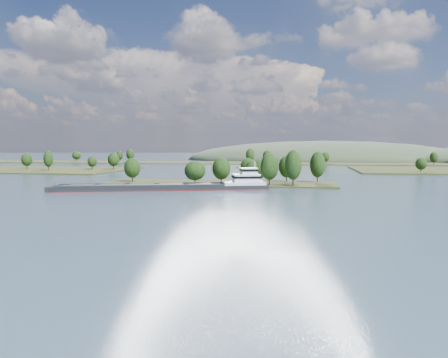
# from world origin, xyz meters

# --- Properties ---
(ground) EXTENTS (1800.00, 1800.00, 0.00)m
(ground) POSITION_xyz_m (0.00, 120.00, 0.00)
(ground) COLOR #34485A
(ground) RESTS_ON ground
(tree_island) EXTENTS (100.00, 30.26, 15.60)m
(tree_island) POSITION_xyz_m (6.94, 178.72, 4.19)
(tree_island) COLOR #2A3116
(tree_island) RESTS_ON ground
(back_shoreline) EXTENTS (900.00, 60.00, 14.73)m
(back_shoreline) POSITION_xyz_m (7.90, 399.86, 0.71)
(back_shoreline) COLOR #2A3116
(back_shoreline) RESTS_ON ground
(hill_west) EXTENTS (320.00, 160.00, 44.00)m
(hill_west) POSITION_xyz_m (60.00, 500.00, 0.00)
(hill_west) COLOR #364530
(hill_west) RESTS_ON ground
(cargo_barge) EXTENTS (80.57, 34.28, 11.03)m
(cargo_barge) POSITION_xyz_m (-11.33, 152.18, 1.39)
(cargo_barge) COLOR black
(cargo_barge) RESTS_ON ground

